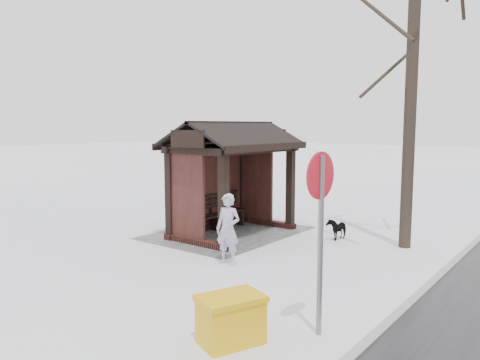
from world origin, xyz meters
name	(u,v)px	position (x,y,z in m)	size (l,w,h in m)	color
ground	(233,234)	(0.00, 0.00, 0.00)	(120.00, 120.00, 0.00)	white
kerb	(444,272)	(0.00, 5.50, 0.01)	(120.00, 0.15, 0.06)	gray
trampled_patch	(228,233)	(0.00, -0.20, 0.01)	(4.20, 3.20, 0.02)	gray
bus_shelter	(229,155)	(0.00, -0.16, 2.17)	(3.60, 2.40, 3.09)	#341513
pedestrian	(228,229)	(2.25, 1.64, 0.77)	(0.56, 0.37, 1.53)	#AFA3BF
dog	(337,228)	(-1.22, 2.52, 0.29)	(0.31, 0.68, 0.57)	black
grit_bin	(231,319)	(5.10, 4.01, 0.34)	(1.04, 0.89, 0.68)	#E2A50D
road_sign	(320,206)	(4.12, 4.82, 1.87)	(0.67, 0.11, 2.63)	slate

